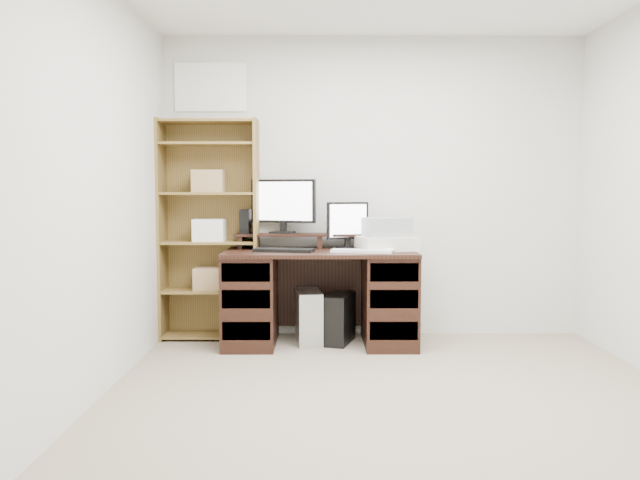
{
  "coord_description": "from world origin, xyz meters",
  "views": [
    {
      "loc": [
        -0.46,
        -3.27,
        1.23
      ],
      "look_at": [
        -0.44,
        1.43,
        0.85
      ],
      "focal_mm": 35.0,
      "sensor_mm": 36.0,
      "label": 1
    }
  ],
  "objects_px": {
    "monitor_small": "(348,223)",
    "tower_silver": "(309,316)",
    "monitor_wide": "(283,203)",
    "bookshelf": "(210,228)",
    "desk": "(320,295)",
    "printer": "(387,243)",
    "tower_black": "(340,318)"
  },
  "relations": [
    {
      "from": "desk",
      "to": "printer",
      "type": "distance_m",
      "value": 0.68
    },
    {
      "from": "desk",
      "to": "monitor_wide",
      "type": "height_order",
      "value": "monitor_wide"
    },
    {
      "from": "desk",
      "to": "monitor_small",
      "type": "bearing_deg",
      "value": 33.73
    },
    {
      "from": "printer",
      "to": "tower_silver",
      "type": "relative_size",
      "value": 1.04
    },
    {
      "from": "printer",
      "to": "desk",
      "type": "bearing_deg",
      "value": 167.97
    },
    {
      "from": "desk",
      "to": "printer",
      "type": "relative_size",
      "value": 3.42
    },
    {
      "from": "monitor_small",
      "to": "printer",
      "type": "relative_size",
      "value": 0.87
    },
    {
      "from": "printer",
      "to": "bookshelf",
      "type": "xyz_separation_m",
      "value": [
        -1.44,
        0.19,
        0.11
      ]
    },
    {
      "from": "monitor_small",
      "to": "tower_silver",
      "type": "height_order",
      "value": "monitor_small"
    },
    {
      "from": "tower_silver",
      "to": "printer",
      "type": "bearing_deg",
      "value": -9.34
    },
    {
      "from": "desk",
      "to": "tower_silver",
      "type": "bearing_deg",
      "value": 151.77
    },
    {
      "from": "tower_silver",
      "to": "bookshelf",
      "type": "distance_m",
      "value": 1.09
    },
    {
      "from": "bookshelf",
      "to": "printer",
      "type": "bearing_deg",
      "value": -7.61
    },
    {
      "from": "printer",
      "to": "tower_black",
      "type": "height_order",
      "value": "printer"
    },
    {
      "from": "desk",
      "to": "printer",
      "type": "bearing_deg",
      "value": 2.23
    },
    {
      "from": "tower_black",
      "to": "bookshelf",
      "type": "height_order",
      "value": "bookshelf"
    },
    {
      "from": "monitor_small",
      "to": "tower_silver",
      "type": "xyz_separation_m",
      "value": [
        -0.32,
        -0.1,
        -0.75
      ]
    },
    {
      "from": "tower_silver",
      "to": "tower_black",
      "type": "distance_m",
      "value": 0.25
    },
    {
      "from": "printer",
      "to": "tower_black",
      "type": "xyz_separation_m",
      "value": [
        -0.37,
        0.01,
        -0.61
      ]
    },
    {
      "from": "desk",
      "to": "monitor_wide",
      "type": "distance_m",
      "value": 0.83
    },
    {
      "from": "monitor_small",
      "to": "tower_black",
      "type": "distance_m",
      "value": 0.77
    },
    {
      "from": "monitor_small",
      "to": "monitor_wide",
      "type": "bearing_deg",
      "value": 154.02
    },
    {
      "from": "desk",
      "to": "bookshelf",
      "type": "distance_m",
      "value": 1.07
    },
    {
      "from": "printer",
      "to": "tower_silver",
      "type": "distance_m",
      "value": 0.86
    },
    {
      "from": "bookshelf",
      "to": "desk",
      "type": "bearing_deg",
      "value": -13.22
    },
    {
      "from": "tower_black",
      "to": "bookshelf",
      "type": "relative_size",
      "value": 0.24
    },
    {
      "from": "tower_silver",
      "to": "bookshelf",
      "type": "height_order",
      "value": "bookshelf"
    },
    {
      "from": "tower_black",
      "to": "tower_silver",
      "type": "bearing_deg",
      "value": -166.72
    },
    {
      "from": "bookshelf",
      "to": "monitor_small",
      "type": "bearing_deg",
      "value": -3.11
    },
    {
      "from": "monitor_wide",
      "to": "tower_black",
      "type": "height_order",
      "value": "monitor_wide"
    },
    {
      "from": "monitor_wide",
      "to": "tower_silver",
      "type": "relative_size",
      "value": 1.29
    },
    {
      "from": "printer",
      "to": "monitor_wide",
      "type": "bearing_deg",
      "value": 151.03
    }
  ]
}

